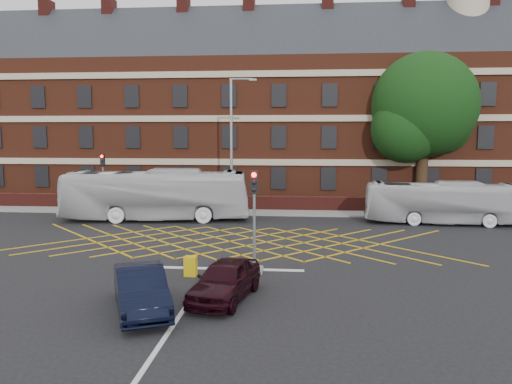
# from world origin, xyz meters

# --- Properties ---
(ground) EXTENTS (120.00, 120.00, 0.00)m
(ground) POSITION_xyz_m (0.00, 0.00, 0.00)
(ground) COLOR black
(ground) RESTS_ON ground
(victorian_building) EXTENTS (51.00, 12.17, 20.40)m
(victorian_building) POSITION_xyz_m (0.25, 22.00, 7.84)
(victorian_building) COLOR #5D2717
(victorian_building) RESTS_ON ground
(boundary_wall) EXTENTS (56.00, 0.50, 1.10)m
(boundary_wall) POSITION_xyz_m (0.00, 13.00, 0.55)
(boundary_wall) COLOR #4F1915
(boundary_wall) RESTS_ON ground
(far_pavement) EXTENTS (60.00, 3.00, 0.12)m
(far_pavement) POSITION_xyz_m (0.00, 12.00, 0.06)
(far_pavement) COLOR slate
(far_pavement) RESTS_ON ground
(box_junction_hatching) EXTENTS (8.22, 8.22, 0.02)m
(box_junction_hatching) POSITION_xyz_m (0.00, 2.00, 0.01)
(box_junction_hatching) COLOR #CC990C
(box_junction_hatching) RESTS_ON ground
(stop_line) EXTENTS (8.00, 0.30, 0.02)m
(stop_line) POSITION_xyz_m (0.00, -3.50, 0.01)
(stop_line) COLOR silver
(stop_line) RESTS_ON ground
(centre_line) EXTENTS (0.15, 14.00, 0.02)m
(centre_line) POSITION_xyz_m (0.00, -10.00, 0.01)
(centre_line) COLOR silver
(centre_line) RESTS_ON ground
(bus_left) EXTENTS (12.60, 4.14, 3.44)m
(bus_left) POSITION_xyz_m (-5.83, 8.17, 1.72)
(bus_left) COLOR silver
(bus_left) RESTS_ON ground
(bus_right) EXTENTS (9.98, 2.99, 2.74)m
(bus_right) POSITION_xyz_m (12.94, 8.51, 1.37)
(bus_right) COLOR silver
(bus_right) RESTS_ON ground
(car_navy) EXTENTS (3.18, 4.64, 1.45)m
(car_navy) POSITION_xyz_m (-1.37, -8.79, 0.72)
(car_navy) COLOR black
(car_navy) RESTS_ON ground
(car_maroon) EXTENTS (2.47, 4.38, 1.41)m
(car_maroon) POSITION_xyz_m (1.21, -7.40, 0.70)
(car_maroon) COLOR black
(car_maroon) RESTS_ON ground
(deciduous_tree) EXTENTS (8.15, 8.06, 12.01)m
(deciduous_tree) POSITION_xyz_m (13.14, 15.55, 7.42)
(deciduous_tree) COLOR black
(deciduous_tree) RESTS_ON ground
(traffic_light_near) EXTENTS (0.70, 0.70, 4.27)m
(traffic_light_near) POSITION_xyz_m (1.91, -3.89, 1.76)
(traffic_light_near) COLOR slate
(traffic_light_near) RESTS_ON ground
(traffic_light_far) EXTENTS (0.70, 0.70, 4.27)m
(traffic_light_far) POSITION_xyz_m (-10.92, 11.70, 1.76)
(traffic_light_far) COLOR slate
(traffic_light_far) RESTS_ON ground
(street_lamp) EXTENTS (2.25, 1.00, 9.53)m
(street_lamp) POSITION_xyz_m (-0.93, 9.99, 3.33)
(street_lamp) COLOR slate
(street_lamp) RESTS_ON ground
(direction_signs) EXTENTS (1.10, 0.16, 2.20)m
(direction_signs) POSITION_xyz_m (-11.93, 11.87, 1.38)
(direction_signs) COLOR gray
(direction_signs) RESTS_ON ground
(utility_cabinet) EXTENTS (0.49, 0.40, 0.81)m
(utility_cabinet) POSITION_xyz_m (-0.65, -4.64, 0.40)
(utility_cabinet) COLOR gold
(utility_cabinet) RESTS_ON ground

